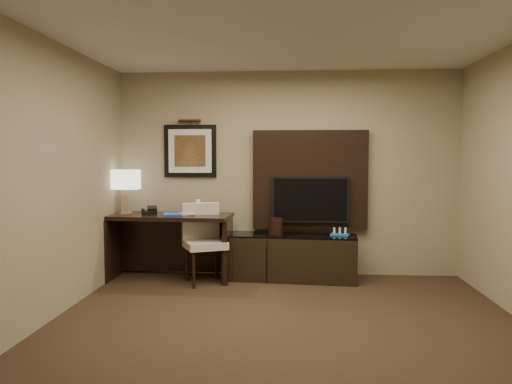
# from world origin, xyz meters

# --- Properties ---
(floor) EXTENTS (4.50, 5.00, 0.01)m
(floor) POSITION_xyz_m (0.00, 0.00, -0.01)
(floor) COLOR #312116
(floor) RESTS_ON ground
(ceiling) EXTENTS (4.50, 5.00, 0.01)m
(ceiling) POSITION_xyz_m (0.00, 0.00, 2.70)
(ceiling) COLOR silver
(ceiling) RESTS_ON wall_back
(wall_back) EXTENTS (4.50, 0.01, 2.70)m
(wall_back) POSITION_xyz_m (0.00, 2.50, 1.35)
(wall_back) COLOR #998B68
(wall_back) RESTS_ON floor
(wall_front) EXTENTS (4.50, 0.01, 2.70)m
(wall_front) POSITION_xyz_m (0.00, -2.50, 1.35)
(wall_front) COLOR #998B68
(wall_front) RESTS_ON floor
(wall_left) EXTENTS (0.01, 5.00, 2.70)m
(wall_left) POSITION_xyz_m (-2.25, 0.00, 1.35)
(wall_left) COLOR #998B68
(wall_left) RESTS_ON floor
(desk) EXTENTS (1.59, 0.76, 0.83)m
(desk) POSITION_xyz_m (-1.50, 2.10, 0.42)
(desk) COLOR black
(desk) RESTS_ON floor
(credenza) EXTENTS (1.72, 0.61, 0.58)m
(credenza) POSITION_xyz_m (0.04, 2.15, 0.29)
(credenza) COLOR black
(credenza) RESTS_ON floor
(tv_wall_panel) EXTENTS (1.50, 0.12, 1.30)m
(tv_wall_panel) POSITION_xyz_m (0.30, 2.44, 1.27)
(tv_wall_panel) COLOR black
(tv_wall_panel) RESTS_ON wall_back
(tv) EXTENTS (1.00, 0.08, 0.60)m
(tv) POSITION_xyz_m (0.30, 2.34, 1.02)
(tv) COLOR black
(tv) RESTS_ON tv_wall_panel
(artwork) EXTENTS (0.70, 0.04, 0.70)m
(artwork) POSITION_xyz_m (-1.30, 2.48, 1.65)
(artwork) COLOR black
(artwork) RESTS_ON wall_back
(picture_light) EXTENTS (0.04, 0.04, 0.30)m
(picture_light) POSITION_xyz_m (-1.30, 2.44, 2.05)
(picture_light) COLOR #412814
(picture_light) RESTS_ON wall_back
(desk_chair) EXTENTS (0.66, 0.70, 1.00)m
(desk_chair) POSITION_xyz_m (-1.01, 1.90, 0.50)
(desk_chair) COLOR beige
(desk_chair) RESTS_ON floor
(table_lamp) EXTENTS (0.37, 0.24, 0.57)m
(table_lamp) POSITION_xyz_m (-2.09, 2.16, 1.12)
(table_lamp) COLOR tan
(table_lamp) RESTS_ON desk
(desk_phone) EXTENTS (0.24, 0.22, 0.10)m
(desk_phone) POSITION_xyz_m (-1.76, 2.07, 0.88)
(desk_phone) COLOR black
(desk_phone) RESTS_ON desk
(blue_folder) EXTENTS (0.28, 0.34, 0.02)m
(blue_folder) POSITION_xyz_m (-1.45, 2.05, 0.84)
(blue_folder) COLOR #1944A5
(blue_folder) RESTS_ON desk
(book) EXTENTS (0.17, 0.07, 0.23)m
(book) POSITION_xyz_m (-1.34, 2.03, 0.95)
(book) COLOR #9E927C
(book) RESTS_ON desk
(water_bottle) EXTENTS (0.07, 0.07, 0.19)m
(water_bottle) POSITION_xyz_m (-1.14, 2.15, 0.93)
(water_bottle) COLOR silver
(water_bottle) RESTS_ON desk
(ice_bucket) EXTENTS (0.24, 0.24, 0.21)m
(ice_bucket) POSITION_xyz_m (-0.14, 2.17, 0.69)
(ice_bucket) COLOR black
(ice_bucket) RESTS_ON credenza
(minibar_tray) EXTENTS (0.25, 0.19, 0.08)m
(minibar_tray) POSITION_xyz_m (0.67, 2.14, 0.62)
(minibar_tray) COLOR #1C6AB8
(minibar_tray) RESTS_ON credenza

